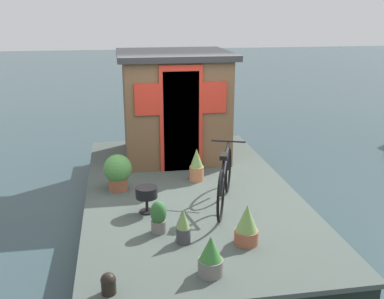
{
  "coord_description": "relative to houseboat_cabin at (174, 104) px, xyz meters",
  "views": [
    {
      "loc": [
        -6.43,
        1.07,
        3.1
      ],
      "look_at": [
        -0.2,
        0.0,
        1.13
      ],
      "focal_mm": 42.43,
      "sensor_mm": 36.0,
      "label": 1
    }
  ],
  "objects": [
    {
      "name": "potted_plant_ivy",
      "position": [
        -3.05,
        0.62,
        -0.77
      ],
      "size": [
        0.2,
        0.2,
        0.42
      ],
      "color": "slate",
      "rests_on": "houseboat_deck"
    },
    {
      "name": "houseboat_cabin",
      "position": [
        0.0,
        0.0,
        0.0
      ],
      "size": [
        1.91,
        2.02,
        1.93
      ],
      "color": "brown",
      "rests_on": "houseboat_deck"
    },
    {
      "name": "potted_plant_lavender",
      "position": [
        -1.56,
        1.09,
        -0.68
      ],
      "size": [
        0.43,
        0.43,
        0.56
      ],
      "color": "#935138",
      "rests_on": "houseboat_deck"
    },
    {
      "name": "potted_plant_thyme",
      "position": [
        -4.09,
        0.17,
        -0.77
      ],
      "size": [
        0.27,
        0.27,
        0.44
      ],
      "color": "slate",
      "rests_on": "houseboat_deck"
    },
    {
      "name": "houseboat_deck",
      "position": [
        -1.72,
        0.0,
        -1.19
      ],
      "size": [
        5.68,
        3.15,
        0.43
      ],
      "color": "#424C47",
      "rests_on": "ground_plane"
    },
    {
      "name": "ground_plane",
      "position": [
        -1.72,
        0.0,
        -1.4
      ],
      "size": [
        60.0,
        60.0,
        0.0
      ],
      "primitive_type": "plane",
      "color": "#2D4247"
    },
    {
      "name": "potted_plant_sage",
      "position": [
        -3.36,
        0.35,
        -0.77
      ],
      "size": [
        0.17,
        0.17,
        0.44
      ],
      "color": "#38383D",
      "rests_on": "houseboat_deck"
    },
    {
      "name": "charcoal_grill",
      "position": [
        -2.45,
        0.72,
        -0.71
      ],
      "size": [
        0.3,
        0.3,
        0.37
      ],
      "color": "black",
      "rests_on": "houseboat_deck"
    },
    {
      "name": "mooring_bollard",
      "position": [
        -4.24,
        1.23,
        -0.87
      ],
      "size": [
        0.15,
        0.15,
        0.22
      ],
      "color": "black",
      "rests_on": "houseboat_deck"
    },
    {
      "name": "potted_plant_succulent",
      "position": [
        -3.51,
        -0.38,
        -0.74
      ],
      "size": [
        0.29,
        0.29,
        0.5
      ],
      "color": "#935138",
      "rests_on": "houseboat_deck"
    },
    {
      "name": "bicycle",
      "position": [
        -2.39,
        -0.39,
        -0.59
      ],
      "size": [
        1.61,
        0.68,
        0.83
      ],
      "color": "black",
      "rests_on": "houseboat_deck"
    },
    {
      "name": "potted_plant_basil",
      "position": [
        -1.38,
        -0.17,
        -0.72
      ],
      "size": [
        0.23,
        0.23,
        0.53
      ],
      "color": "#C6754C",
      "rests_on": "houseboat_deck"
    }
  ]
}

